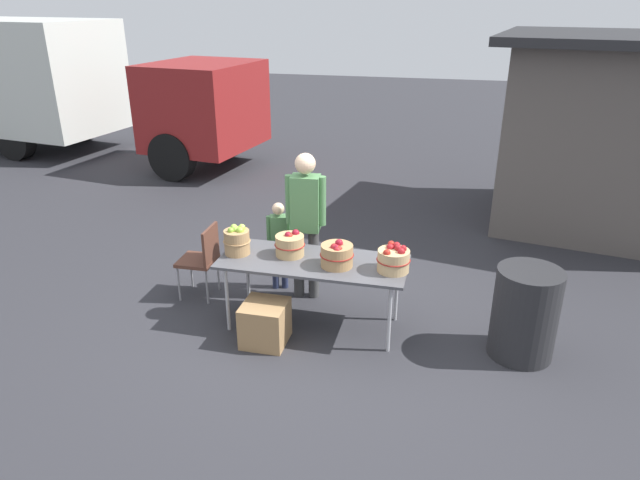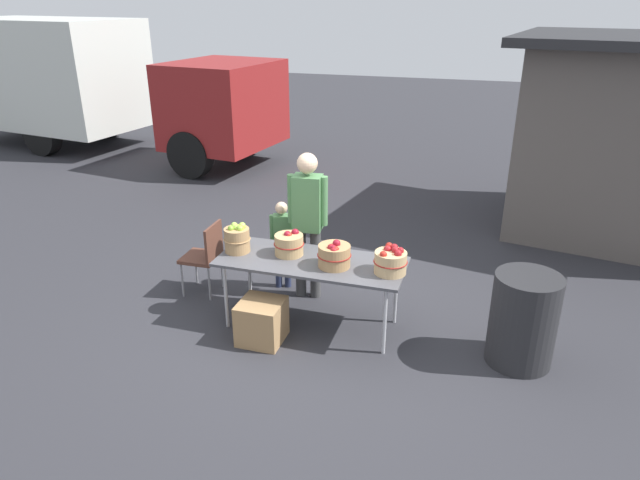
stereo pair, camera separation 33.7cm
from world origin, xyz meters
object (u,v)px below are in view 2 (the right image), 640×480
Objects in this scene: trash_barrel at (523,320)px; market_table at (311,264)px; apple_basket_red_2 at (391,261)px; apple_basket_red_0 at (289,244)px; folding_chair at (206,253)px; box_truck at (85,81)px; vendor_adult at (308,215)px; produce_crate at (262,321)px; apple_basket_red_1 at (334,255)px; child_customer at (282,238)px; apple_basket_green_0 at (237,238)px.

market_table is at bearing 178.84° from trash_barrel.
apple_basket_red_0 is at bearing 174.04° from apple_basket_red_2.
trash_barrel is at bearing -0.10° from apple_basket_red_2.
apple_basket_red_0 reaches higher than folding_chair.
box_truck reaches higher than market_table.
trash_barrel is at bearing 159.39° from vendor_adult.
box_truck is (-6.85, 5.22, 0.49)m from vendor_adult.
market_table reaches higher than produce_crate.
apple_basket_red_1 is 0.99m from produce_crate.
child_customer reaches higher than market_table.
box_truck is at bearing 137.02° from produce_crate.
child_customer reaches higher than trash_barrel.
apple_basket_green_0 is at bearing -178.99° from market_table.
apple_basket_red_2 reaches higher than folding_chair.
trash_barrel is at bearing -0.55° from apple_basket_green_0.
vendor_adult is 1.97× the size of folding_chair.
apple_basket_green_0 reaches higher than trash_barrel.
apple_basket_red_2 is at bearing -28.29° from box_truck.
vendor_adult is (-0.23, 0.60, 0.29)m from market_table.
market_table is 1.12× the size of vendor_adult.
child_customer is 1.24m from produce_crate.
produce_crate is at bearing 51.27° from folding_chair.
apple_basket_red_0 reaches higher than market_table.
apple_basket_red_2 is 0.31× the size of child_customer.
apple_basket_red_1 is at bearing -14.65° from market_table.
apple_basket_red_1 is 1.87m from trash_barrel.
trash_barrel is at bearing 144.87° from child_customer.
trash_barrel reaches higher than market_table.
box_truck reaches higher than apple_basket_red_0.
folding_chair reaches higher than produce_crate.
trash_barrel is at bearing -2.80° from apple_basket_red_0.
apple_basket_red_2 reaches higher than market_table.
trash_barrel is (3.45, -0.37, -0.06)m from folding_chair.
box_truck reaches higher than folding_chair.
vendor_adult is at bearing 142.02° from child_customer.
vendor_adult reaches higher than folding_chair.
box_truck is (-6.83, 5.74, 0.62)m from apple_basket_red_0.
apple_basket_red_2 is 2.24m from folding_chair.
apple_basket_red_0 is at bearing 9.10° from apple_basket_green_0.
apple_basket_green_0 is 0.90m from produce_crate.
child_customer is 8.31m from box_truck.
apple_basket_green_0 is 0.18× the size of vendor_adult.
apple_basket_red_1 is at bearing 121.37° from vendor_adult.
apple_basket_red_2 is 0.19× the size of vendor_adult.
folding_chair is (-1.37, 0.32, -0.20)m from market_table.
produce_crate is (-0.15, -1.03, -0.78)m from vendor_adult.
box_truck is at bearing -42.37° from vendor_adult.
child_customer reaches higher than folding_chair.
produce_crate is at bearing -132.02° from market_table.
vendor_adult is 8.63m from box_truck.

